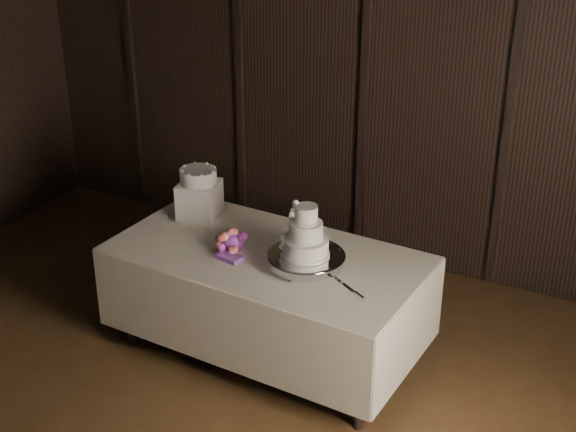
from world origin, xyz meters
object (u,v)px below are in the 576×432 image
at_px(wedding_cake, 302,236).
at_px(small_cake, 198,176).
at_px(display_table, 268,299).
at_px(cake_stand, 306,261).
at_px(box_pedestal, 200,200).
at_px(bouquet, 232,241).

distance_m(wedding_cake, small_cake, 1.01).
bearing_deg(display_table, cake_stand, -8.61).
height_order(display_table, wedding_cake, wedding_cake).
height_order(cake_stand, box_pedestal, box_pedestal).
bearing_deg(bouquet, cake_stand, 0.01).
relative_size(display_table, box_pedestal, 7.87).
xyz_separation_m(wedding_cake, bouquet, (-0.50, 0.01, -0.16)).
xyz_separation_m(display_table, box_pedestal, (-0.67, 0.26, 0.47)).
xyz_separation_m(box_pedestal, small_cake, (0.00, 0.00, 0.18)).
bearing_deg(wedding_cake, box_pedestal, 154.26).
height_order(display_table, bouquet, bouquet).
distance_m(display_table, box_pedestal, 0.86).
relative_size(box_pedestal, small_cake, 1.04).
bearing_deg(bouquet, display_table, 16.32).
distance_m(cake_stand, bouquet, 0.52).
relative_size(bouquet, small_cake, 1.50).
height_order(display_table, small_cake, small_cake).
height_order(display_table, box_pedestal, box_pedestal).
distance_m(bouquet, small_cake, 0.61).
height_order(bouquet, small_cake, small_cake).
bearing_deg(box_pedestal, display_table, -21.46).
relative_size(display_table, cake_stand, 4.23).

